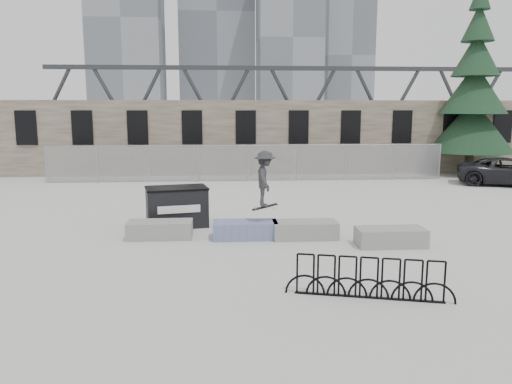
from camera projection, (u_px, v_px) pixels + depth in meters
ground at (270, 238)px, 15.63m from camera, size 120.00×120.00×0.00m
stone_wall at (245, 137)px, 31.23m from camera, size 36.00×2.58×4.50m
chainlink_fence at (248, 163)px, 27.76m from camera, size 22.06×0.06×2.02m
planter_far_left at (160, 229)px, 15.59m from camera, size 2.00×0.90×0.53m
planter_center_left at (245, 229)px, 15.56m from camera, size 2.00×0.90×0.53m
planter_center_right at (305, 229)px, 15.57m from camera, size 2.00×0.90×0.53m
planter_offset at (391, 236)px, 14.69m from camera, size 2.00×0.90×0.53m
dumpster at (177, 206)px, 17.12m from camera, size 2.28×1.66×1.36m
bike_rack at (369, 279)px, 10.59m from camera, size 3.48×0.97×0.90m
spruce_tree at (473, 98)px, 29.89m from camera, size 4.99×4.99×11.50m
skyline_towers at (222, 27)px, 104.41m from camera, size 58.00×28.00×48.00m
truss_bridge at (302, 108)px, 69.76m from camera, size 70.00×3.00×9.80m
suv at (510, 172)px, 26.23m from camera, size 5.73×4.26×1.45m
skateboarder at (265, 179)px, 15.30m from camera, size 0.81×1.12×1.85m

